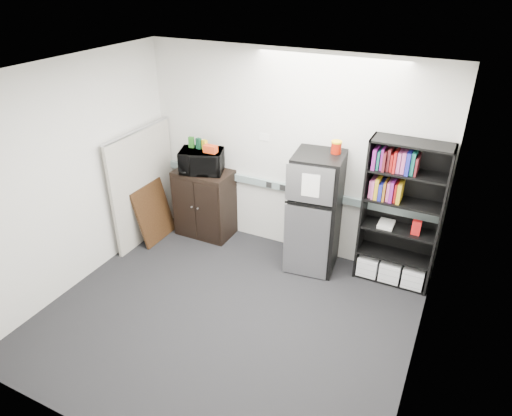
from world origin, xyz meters
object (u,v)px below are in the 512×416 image
at_px(cabinet, 205,203).
at_px(microwave, 202,161).
at_px(refrigerator, 315,213).
at_px(cubicle_partition, 144,185).
at_px(bookshelf, 401,217).

height_order(cabinet, microwave, microwave).
relative_size(microwave, refrigerator, 0.37).
relative_size(cubicle_partition, refrigerator, 1.03).
height_order(bookshelf, cabinet, bookshelf).
bearing_deg(cubicle_partition, cabinet, 30.25).
distance_m(cubicle_partition, refrigerator, 2.44).
bearing_deg(cabinet, refrigerator, -2.70).
xyz_separation_m(bookshelf, refrigerator, (-1.01, -0.14, -0.13)).
bearing_deg(microwave, bookshelf, -18.10).
relative_size(cubicle_partition, cabinet, 1.63).
bearing_deg(bookshelf, cubicle_partition, -171.94).
relative_size(cabinet, microwave, 1.72).
bearing_deg(bookshelf, microwave, -178.30).
bearing_deg(cabinet, microwave, -90.00).
xyz_separation_m(cubicle_partition, refrigerator, (2.42, 0.34, -0.03)).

